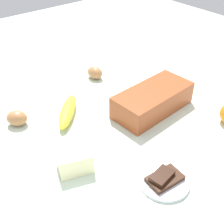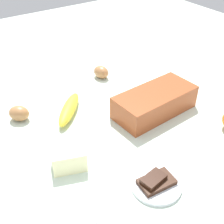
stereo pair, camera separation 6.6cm
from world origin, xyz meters
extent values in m
cube|color=silver|center=(0.00, 0.00, -0.01)|extent=(2.40, 2.40, 0.02)
cube|color=#9E4723|center=(-0.15, 0.03, 0.04)|extent=(0.29, 0.15, 0.08)
cube|color=black|center=(-0.15, 0.03, 0.04)|extent=(0.27, 0.13, 0.07)
torus|color=white|center=(0.29, 0.28, 0.04)|extent=(0.15, 0.15, 0.01)
ellipsoid|color=white|center=(0.29, 0.28, 0.05)|extent=(0.11, 0.11, 0.04)
ellipsoid|color=yellow|center=(0.09, -0.12, 0.02)|extent=(0.16, 0.17, 0.04)
cube|color=#F4EDB2|center=(0.21, 0.10, 0.03)|extent=(0.11, 0.09, 0.06)
ellipsoid|color=#B07748|center=(0.24, -0.18, 0.03)|extent=(0.08, 0.08, 0.05)
ellipsoid|color=#B17748|center=(-0.13, -0.27, 0.02)|extent=(0.06, 0.08, 0.05)
cylinder|color=white|center=(0.06, 0.28, 0.01)|extent=(0.13, 0.13, 0.01)
cube|color=#381E11|center=(0.06, 0.28, 0.02)|extent=(0.09, 0.06, 0.01)
cube|color=black|center=(0.06, 0.28, 0.03)|extent=(0.07, 0.05, 0.01)
camera|label=1|loc=(0.48, 0.59, 0.60)|focal=47.67mm
camera|label=2|loc=(0.43, 0.63, 0.60)|focal=47.67mm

